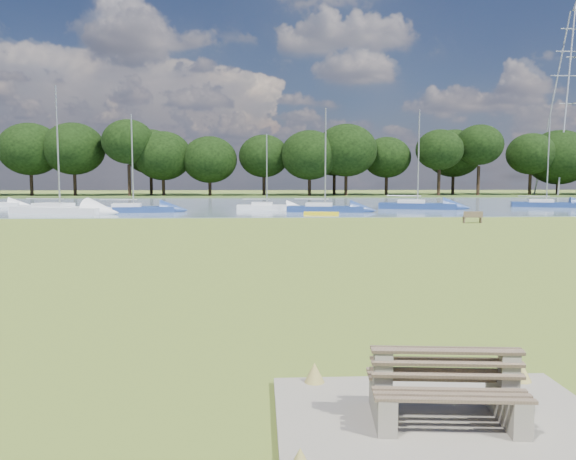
{
  "coord_description": "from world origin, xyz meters",
  "views": [
    {
      "loc": [
        -2.3,
        -20.67,
        3.15
      ],
      "look_at": [
        -1.36,
        -2.0,
        1.37
      ],
      "focal_mm": 35.0,
      "sensor_mm": 36.0,
      "label": 1
    }
  ],
  "objects_px": {
    "sailboat_0": "(546,203)",
    "sailboat_8": "(133,207)",
    "sailboat_1": "(324,206)",
    "sailboat_4": "(59,207)",
    "pylon": "(574,71)",
    "sailboat_5": "(266,205)",
    "kayak": "(321,214)",
    "sailboat_3": "(417,203)",
    "bench_pair": "(445,389)",
    "riverbank_bench": "(473,217)"
  },
  "relations": [
    {
      "from": "sailboat_0",
      "to": "sailboat_8",
      "type": "distance_m",
      "value": 40.64
    },
    {
      "from": "sailboat_1",
      "to": "sailboat_4",
      "type": "bearing_deg",
      "value": -169.83
    },
    {
      "from": "pylon",
      "to": "sailboat_8",
      "type": "relative_size",
      "value": 3.78
    },
    {
      "from": "sailboat_5",
      "to": "sailboat_4",
      "type": "bearing_deg",
      "value": -164.09
    },
    {
      "from": "kayak",
      "to": "sailboat_8",
      "type": "bearing_deg",
      "value": 174.47
    },
    {
      "from": "sailboat_1",
      "to": "sailboat_3",
      "type": "xyz_separation_m",
      "value": [
        9.4,
        4.18,
        0.04
      ]
    },
    {
      "from": "bench_pair",
      "to": "sailboat_8",
      "type": "height_order",
      "value": "sailboat_8"
    },
    {
      "from": "kayak",
      "to": "sailboat_5",
      "type": "distance_m",
      "value": 8.94
    },
    {
      "from": "sailboat_4",
      "to": "sailboat_1",
      "type": "bearing_deg",
      "value": 22.29
    },
    {
      "from": "pylon",
      "to": "sailboat_1",
      "type": "relative_size",
      "value": 3.54
    },
    {
      "from": "pylon",
      "to": "bench_pair",
      "type": "bearing_deg",
      "value": -120.15
    },
    {
      "from": "bench_pair",
      "to": "riverbank_bench",
      "type": "bearing_deg",
      "value": 73.84
    },
    {
      "from": "riverbank_bench",
      "to": "sailboat_5",
      "type": "height_order",
      "value": "sailboat_5"
    },
    {
      "from": "riverbank_bench",
      "to": "sailboat_0",
      "type": "relative_size",
      "value": 0.15
    },
    {
      "from": "sailboat_8",
      "to": "sailboat_0",
      "type": "bearing_deg",
      "value": 2.65
    },
    {
      "from": "sailboat_0",
      "to": "sailboat_4",
      "type": "distance_m",
      "value": 46.62
    },
    {
      "from": "riverbank_bench",
      "to": "sailboat_8",
      "type": "distance_m",
      "value": 28.16
    },
    {
      "from": "sailboat_1",
      "to": "sailboat_8",
      "type": "xyz_separation_m",
      "value": [
        -16.7,
        0.29,
        -0.02
      ]
    },
    {
      "from": "kayak",
      "to": "bench_pair",
      "type": "bearing_deg",
      "value": -83.41
    },
    {
      "from": "riverbank_bench",
      "to": "sailboat_8",
      "type": "bearing_deg",
      "value": 159.34
    },
    {
      "from": "pylon",
      "to": "sailboat_8",
      "type": "distance_m",
      "value": 77.22
    },
    {
      "from": "kayak",
      "to": "sailboat_0",
      "type": "height_order",
      "value": "sailboat_0"
    },
    {
      "from": "kayak",
      "to": "sailboat_4",
      "type": "relative_size",
      "value": 0.26
    },
    {
      "from": "sailboat_0",
      "to": "pylon",
      "type": "bearing_deg",
      "value": 78.04
    },
    {
      "from": "pylon",
      "to": "sailboat_3",
      "type": "xyz_separation_m",
      "value": [
        -36.05,
        -37.51,
        -19.59
      ]
    },
    {
      "from": "riverbank_bench",
      "to": "sailboat_5",
      "type": "relative_size",
      "value": 0.19
    },
    {
      "from": "sailboat_0",
      "to": "sailboat_3",
      "type": "height_order",
      "value": "sailboat_3"
    },
    {
      "from": "bench_pair",
      "to": "sailboat_0",
      "type": "relative_size",
      "value": 0.21
    },
    {
      "from": "sailboat_5",
      "to": "sailboat_1",
      "type": "bearing_deg",
      "value": -32.79
    },
    {
      "from": "sailboat_0",
      "to": "sailboat_8",
      "type": "bearing_deg",
      "value": -150.63
    },
    {
      "from": "bench_pair",
      "to": "sailboat_5",
      "type": "bearing_deg",
      "value": 97.59
    },
    {
      "from": "sailboat_0",
      "to": "sailboat_5",
      "type": "distance_m",
      "value": 28.67
    },
    {
      "from": "bench_pair",
      "to": "sailboat_1",
      "type": "xyz_separation_m",
      "value": [
        3.34,
        42.31,
        0.02
      ]
    },
    {
      "from": "kayak",
      "to": "sailboat_0",
      "type": "xyz_separation_m",
      "value": [
        24.15,
        11.04,
        0.33
      ]
    },
    {
      "from": "bench_pair",
      "to": "sailboat_1",
      "type": "relative_size",
      "value": 0.22
    },
    {
      "from": "sailboat_3",
      "to": "sailboat_4",
      "type": "distance_m",
      "value": 32.37
    },
    {
      "from": "bench_pair",
      "to": "pylon",
      "type": "distance_m",
      "value": 99.11
    },
    {
      "from": "sailboat_3",
      "to": "sailboat_1",
      "type": "bearing_deg",
      "value": -137.22
    },
    {
      "from": "riverbank_bench",
      "to": "kayak",
      "type": "relative_size",
      "value": 0.48
    },
    {
      "from": "bench_pair",
      "to": "riverbank_bench",
      "type": "height_order",
      "value": "bench_pair"
    },
    {
      "from": "sailboat_0",
      "to": "riverbank_bench",
      "type": "bearing_deg",
      "value": -108.28
    },
    {
      "from": "sailboat_0",
      "to": "sailboat_5",
      "type": "height_order",
      "value": "sailboat_0"
    },
    {
      "from": "sailboat_4",
      "to": "sailboat_8",
      "type": "height_order",
      "value": "sailboat_4"
    },
    {
      "from": "riverbank_bench",
      "to": "sailboat_8",
      "type": "relative_size",
      "value": 0.16
    },
    {
      "from": "kayak",
      "to": "sailboat_8",
      "type": "xyz_separation_m",
      "value": [
        -15.97,
        4.6,
        0.32
      ]
    },
    {
      "from": "sailboat_4",
      "to": "riverbank_bench",
      "type": "bearing_deg",
      "value": 1.19
    },
    {
      "from": "riverbank_bench",
      "to": "sailboat_4",
      "type": "bearing_deg",
      "value": 165.4
    },
    {
      "from": "bench_pair",
      "to": "riverbank_bench",
      "type": "distance_m",
      "value": 32.99
    },
    {
      "from": "pylon",
      "to": "sailboat_0",
      "type": "height_order",
      "value": "pylon"
    },
    {
      "from": "riverbank_bench",
      "to": "pylon",
      "type": "distance_m",
      "value": 67.65
    }
  ]
}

